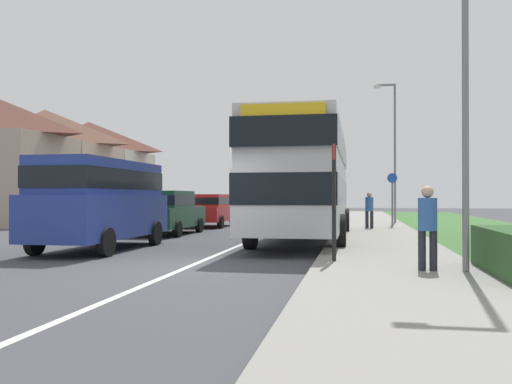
# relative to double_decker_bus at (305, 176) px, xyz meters

# --- Properties ---
(ground_plane) EXTENTS (120.00, 120.00, 0.00)m
(ground_plane) POSITION_rel_double_decker_bus_xyz_m (-1.78, -7.16, -2.14)
(ground_plane) COLOR #424247
(lane_marking_centre) EXTENTS (0.14, 60.00, 0.01)m
(lane_marking_centre) POSITION_rel_double_decker_bus_xyz_m (-1.78, 0.84, -2.14)
(lane_marking_centre) COLOR silver
(lane_marking_centre) RESTS_ON ground_plane
(pavement_near_side) EXTENTS (3.20, 68.00, 0.12)m
(pavement_near_side) POSITION_rel_double_decker_bus_xyz_m (2.42, -1.16, -2.08)
(pavement_near_side) COLOR gray
(pavement_near_side) RESTS_ON ground_plane
(double_decker_bus) EXTENTS (2.80, 11.32, 3.70)m
(double_decker_bus) POSITION_rel_double_decker_bus_xyz_m (0.00, 0.00, 0.00)
(double_decker_bus) COLOR #BCBCC1
(double_decker_bus) RESTS_ON ground_plane
(parked_van_blue) EXTENTS (2.11, 5.31, 2.46)m
(parked_van_blue) POSITION_rel_double_decker_bus_xyz_m (-5.27, -4.10, -0.70)
(parked_van_blue) COLOR navy
(parked_van_blue) RESTS_ON ground_plane
(parked_car_dark_green) EXTENTS (1.92, 4.50, 1.69)m
(parked_car_dark_green) POSITION_rel_double_decker_bus_xyz_m (-5.53, 1.97, -1.22)
(parked_car_dark_green) COLOR #19472D
(parked_car_dark_green) RESTS_ON ground_plane
(parked_car_red) EXTENTS (1.97, 3.96, 1.58)m
(parked_car_red) POSITION_rel_double_decker_bus_xyz_m (-5.35, 7.35, -1.27)
(parked_car_red) COLOR #B21E1E
(parked_car_red) RESTS_ON ground_plane
(pedestrian_at_stop) EXTENTS (0.34, 0.34, 1.67)m
(pedestrian_at_stop) POSITION_rel_double_decker_bus_xyz_m (2.96, -7.77, -1.17)
(pedestrian_at_stop) COLOR #23232D
(pedestrian_at_stop) RESTS_ON ground_plane
(pedestrian_walking_away) EXTENTS (0.34, 0.34, 1.67)m
(pedestrian_walking_away) POSITION_rel_double_decker_bus_xyz_m (2.22, 5.56, -1.17)
(pedestrian_walking_away) COLOR #23232D
(pedestrian_walking_away) RESTS_ON ground_plane
(bus_stop_sign) EXTENTS (0.09, 0.52, 2.60)m
(bus_stop_sign) POSITION_rel_double_decker_bus_xyz_m (1.22, -6.55, -0.60)
(bus_stop_sign) COLOR black
(bus_stop_sign) RESTS_ON ground_plane
(cycle_route_sign) EXTENTS (0.44, 0.08, 2.52)m
(cycle_route_sign) POSITION_rel_double_decker_bus_xyz_m (3.26, 6.99, -0.72)
(cycle_route_sign) COLOR slate
(cycle_route_sign) RESTS_ON ground_plane
(street_lamp_near) EXTENTS (1.14, 0.20, 7.55)m
(street_lamp_near) POSITION_rel_double_decker_bus_xyz_m (3.53, -7.75, 2.18)
(street_lamp_near) COLOR slate
(street_lamp_near) RESTS_ON ground_plane
(street_lamp_mid) EXTENTS (1.14, 0.20, 7.35)m
(street_lamp_mid) POSITION_rel_double_decker_bus_xyz_m (3.55, 11.06, 2.08)
(street_lamp_mid) COLOR slate
(street_lamp_mid) RESTS_ON ground_plane
(house_terrace_far_side) EXTENTS (7.89, 16.60, 6.79)m
(house_terrace_far_side) POSITION_rel_double_decker_bus_xyz_m (-17.07, 12.26, 1.25)
(house_terrace_far_side) COLOR tan
(house_terrace_far_side) RESTS_ON ground_plane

